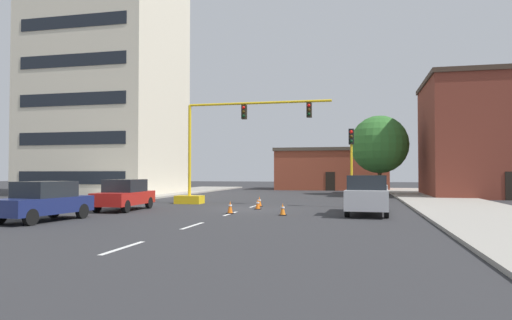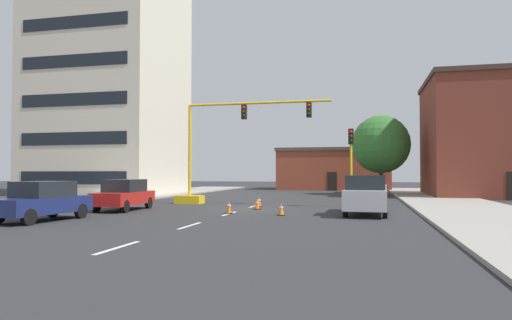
{
  "view_description": "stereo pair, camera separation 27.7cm",
  "coord_description": "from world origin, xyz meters",
  "views": [
    {
      "loc": [
        6.55,
        -25.83,
        2.13
      ],
      "look_at": [
        -0.34,
        4.4,
        2.98
      ],
      "focal_mm": 32.15,
      "sensor_mm": 36.0,
      "label": 1
    },
    {
      "loc": [
        6.82,
        -25.77,
        2.13
      ],
      "look_at": [
        -0.34,
        4.4,
        2.98
      ],
      "focal_mm": 32.15,
      "sensor_mm": 36.0,
      "label": 2
    }
  ],
  "objects": [
    {
      "name": "sedan_red_mid_left",
      "position": [
        -6.41,
        -2.3,
        0.89
      ],
      "size": [
        2.1,
        4.6,
        1.74
      ],
      "color": "#B21E19",
      "rests_on": "ground_plane"
    },
    {
      "name": "building_brick_center",
      "position": [
        3.11,
        32.92,
        2.58
      ],
      "size": [
        13.78,
        8.85,
        5.13
      ],
      "color": "brown",
      "rests_on": "ground_plane"
    },
    {
      "name": "pickup_truck_silver",
      "position": [
        6.9,
        -1.84,
        0.97
      ],
      "size": [
        2.22,
        5.48,
        1.99
      ],
      "color": "#BCBCC1",
      "rests_on": "ground_plane"
    },
    {
      "name": "traffic_cone_roadside_d",
      "position": [
        0.76,
        0.05,
        0.29
      ],
      "size": [
        0.36,
        0.36,
        0.6
      ],
      "color": "black",
      "rests_on": "ground_plane"
    },
    {
      "name": "lane_stripe_seg_2",
      "position": [
        0.0,
        -3.0,
        0.0
      ],
      "size": [
        0.16,
        2.4,
        0.01
      ],
      "primitive_type": "cube",
      "color": "silver",
      "rests_on": "ground_plane"
    },
    {
      "name": "sedan_navy_near_left",
      "position": [
        -7.0,
        -8.29,
        0.89
      ],
      "size": [
        2.28,
        4.66,
        1.74
      ],
      "color": "navy",
      "rests_on": "ground_plane"
    },
    {
      "name": "traffic_cone_roadside_a",
      "position": [
        0.41,
        2.07,
        0.31
      ],
      "size": [
        0.36,
        0.36,
        0.64
      ],
      "color": "black",
      "rests_on": "ground_plane"
    },
    {
      "name": "traffic_cone_roadside_c",
      "position": [
        2.79,
        -3.35,
        0.3
      ],
      "size": [
        0.36,
        0.36,
        0.61
      ],
      "color": "black",
      "rests_on": "ground_plane"
    },
    {
      "name": "ground_plane",
      "position": [
        0.0,
        0.0,
        0.0
      ],
      "size": [
        160.0,
        160.0,
        0.0
      ],
      "primitive_type": "plane",
      "color": "#2D2D30"
    },
    {
      "name": "building_tall_left",
      "position": [
        -17.6,
        14.68,
        11.96
      ],
      "size": [
        12.91,
        12.08,
        23.9
      ],
      "color": "beige",
      "rests_on": "ground_plane"
    },
    {
      "name": "sidewalk_left",
      "position": [
        -12.48,
        8.0,
        0.07
      ],
      "size": [
        6.0,
        56.0,
        0.14
      ],
      "primitive_type": "cube",
      "color": "#9E998E",
      "rests_on": "ground_plane"
    },
    {
      "name": "lane_stripe_seg_0",
      "position": [
        0.0,
        -14.0,
        0.0
      ],
      "size": [
        0.16,
        2.4,
        0.01
      ],
      "primitive_type": "cube",
      "color": "silver",
      "rests_on": "ground_plane"
    },
    {
      "name": "sidewalk_right",
      "position": [
        12.48,
        8.0,
        0.07
      ],
      "size": [
        6.0,
        56.0,
        0.14
      ],
      "primitive_type": "cube",
      "color": "#9E998E",
      "rests_on": "ground_plane"
    },
    {
      "name": "lane_stripe_seg_1",
      "position": [
        0.0,
        -8.5,
        0.0
      ],
      "size": [
        0.16,
        2.4,
        0.01
      ],
      "primitive_type": "cube",
      "color": "silver",
      "rests_on": "ground_plane"
    },
    {
      "name": "traffic_light_pole_right",
      "position": [
        6.03,
        2.7,
        3.53
      ],
      "size": [
        0.32,
        0.47,
        4.8
      ],
      "color": "yellow",
      "rests_on": "ground_plane"
    },
    {
      "name": "lane_stripe_seg_3",
      "position": [
        0.0,
        2.5,
        0.0
      ],
      "size": [
        0.16,
        2.4,
        0.01
      ],
      "primitive_type": "cube",
      "color": "silver",
      "rests_on": "ground_plane"
    },
    {
      "name": "traffic_cone_roadside_b",
      "position": [
        -0.02,
        -3.01,
        0.33
      ],
      "size": [
        0.36,
        0.36,
        0.67
      ],
      "color": "black",
      "rests_on": "ground_plane"
    },
    {
      "name": "building_row_right",
      "position": [
        17.91,
        18.05,
        5.25
      ],
      "size": [
        11.43,
        11.27,
        10.48
      ],
      "color": "brown",
      "rests_on": "ground_plane"
    },
    {
      "name": "traffic_signal_gantry",
      "position": [
        -3.43,
        3.74,
        2.33
      ],
      "size": [
        10.56,
        1.2,
        6.83
      ],
      "color": "yellow",
      "rests_on": "ground_plane"
    },
    {
      "name": "tree_right_far",
      "position": [
        8.34,
        19.03,
        4.79
      ],
      "size": [
        5.47,
        5.47,
        7.54
      ],
      "color": "#4C3823",
      "rests_on": "ground_plane"
    }
  ]
}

